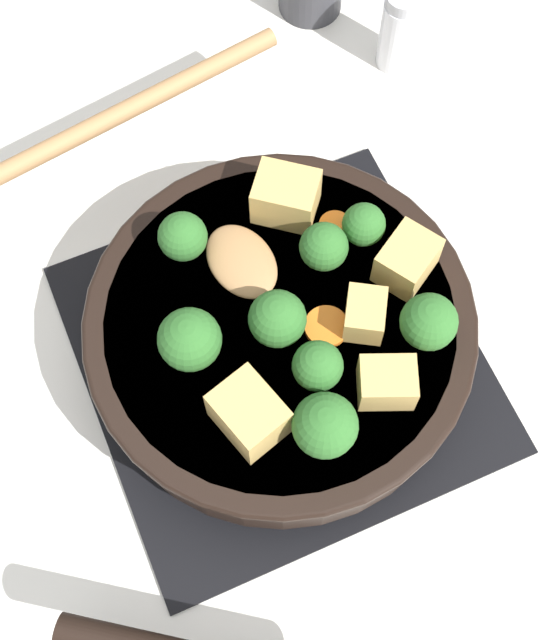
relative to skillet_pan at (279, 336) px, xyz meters
The scene contains 20 objects.
ground_plane 0.06m from the skillet_pan, 35.26° to the right, with size 2.40×2.40×0.00m, color white.
front_burner_grate 0.04m from the skillet_pan, 35.26° to the right, with size 0.31×0.31×0.03m.
skillet_pan is the anchor object (origin of this frame).
wooden_spoon 0.16m from the skillet_pan, ahead, with size 0.23×0.27×0.02m.
tofu_cube_center_large 0.11m from the skillet_pan, 26.45° to the right, with size 0.05×0.04×0.04m, color tan.
tofu_cube_near_handle 0.10m from the skillet_pan, 147.61° to the right, with size 0.04×0.03×0.03m, color tan.
tofu_cube_east_chunk 0.11m from the skillet_pan, 91.21° to the right, with size 0.04×0.03×0.03m, color tan.
tofu_cube_west_chunk 0.07m from the skillet_pan, 112.03° to the right, with size 0.04×0.03×0.03m, color tan.
tofu_cube_back_piece 0.09m from the skillet_pan, 141.36° to the left, with size 0.05×0.04×0.04m, color tan.
broccoli_floret_near_spoon 0.07m from the skillet_pan, behind, with size 0.04×0.04×0.04m.
broccoli_floret_center_top 0.09m from the skillet_pan, 90.81° to the left, with size 0.05×0.05×0.05m.
broccoli_floret_east_rim 0.08m from the skillet_pan, 56.33° to the right, with size 0.04×0.04×0.04m.
broccoli_floret_west_rim 0.11m from the skillet_pan, behind, with size 0.05×0.05×0.05m.
broccoli_floret_north_edge 0.11m from the skillet_pan, 26.93° to the left, with size 0.04×0.04×0.04m.
broccoli_floret_south_cluster 0.11m from the skillet_pan, 65.37° to the right, with size 0.03×0.03×0.04m.
broccoli_floret_mid_floret 0.05m from the skillet_pan, 148.01° to the left, with size 0.04×0.04×0.05m.
broccoli_floret_small_inner 0.12m from the skillet_pan, 118.85° to the right, with size 0.04×0.04×0.05m.
carrot_slice_orange_thin 0.04m from the skillet_pan, 118.78° to the right, with size 0.03×0.03×0.01m, color orange.
carrot_slice_near_center 0.10m from the skillet_pan, 51.47° to the right, with size 0.03×0.03×0.01m, color orange.
salt_shaker 0.33m from the skillet_pan, 43.05° to the right, with size 0.04×0.04×0.09m.
Camera 1 is at (-0.24, 0.10, 0.69)m, focal length 50.00 mm.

